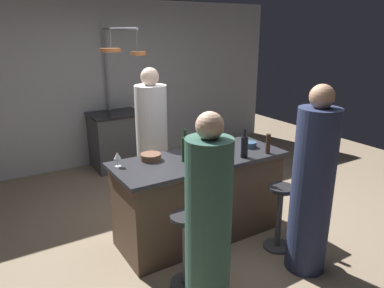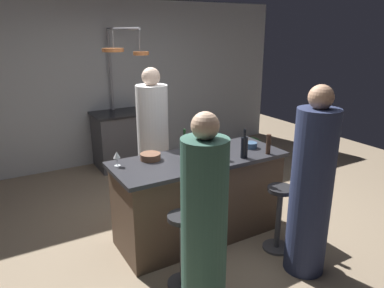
# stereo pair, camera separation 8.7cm
# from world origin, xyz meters

# --- Properties ---
(ground_plane) EXTENTS (9.00, 9.00, 0.00)m
(ground_plane) POSITION_xyz_m (0.00, 0.00, 0.00)
(ground_plane) COLOR gray
(back_wall) EXTENTS (6.40, 0.16, 2.60)m
(back_wall) POSITION_xyz_m (0.00, 2.85, 1.30)
(back_wall) COLOR #B2B7BC
(back_wall) RESTS_ON ground_plane
(kitchen_island) EXTENTS (1.80, 0.72, 0.90)m
(kitchen_island) POSITION_xyz_m (0.00, 0.00, 0.45)
(kitchen_island) COLOR brown
(kitchen_island) RESTS_ON ground_plane
(stove_range) EXTENTS (0.80, 0.64, 0.89)m
(stove_range) POSITION_xyz_m (0.00, 2.45, 0.45)
(stove_range) COLOR #47474C
(stove_range) RESTS_ON ground_plane
(chef) EXTENTS (0.37, 0.37, 1.74)m
(chef) POSITION_xyz_m (-0.15, 0.81, 0.81)
(chef) COLOR white
(chef) RESTS_ON ground_plane
(bar_stool_left) EXTENTS (0.28, 0.28, 0.68)m
(bar_stool_left) POSITION_xyz_m (-0.54, -0.62, 0.38)
(bar_stool_left) COLOR #4C4C51
(bar_stool_left) RESTS_ON ground_plane
(guest_left) EXTENTS (0.34, 0.34, 1.63)m
(guest_left) POSITION_xyz_m (-0.56, -0.98, 0.75)
(guest_left) COLOR #33594C
(guest_left) RESTS_ON ground_plane
(bar_stool_right) EXTENTS (0.28, 0.28, 0.68)m
(bar_stool_right) POSITION_xyz_m (0.55, -0.62, 0.38)
(bar_stool_right) COLOR #4C4C51
(bar_stool_right) RESTS_ON ground_plane
(guest_right) EXTENTS (0.36, 0.36, 1.72)m
(guest_right) POSITION_xyz_m (0.55, -0.98, 0.80)
(guest_right) COLOR #262D4C
(guest_right) RESTS_ON ground_plane
(overhead_pot_rack) EXTENTS (0.59, 1.29, 2.17)m
(overhead_pot_rack) POSITION_xyz_m (-0.08, 2.08, 1.62)
(overhead_pot_rack) COLOR gray
(overhead_pot_rack) RESTS_ON ground_plane
(potted_plant) EXTENTS (0.36, 0.36, 0.52)m
(potted_plant) POSITION_xyz_m (1.76, 1.27, 0.30)
(potted_plant) COLOR brown
(potted_plant) RESTS_ON ground_plane
(pepper_mill) EXTENTS (0.05, 0.05, 0.21)m
(pepper_mill) POSITION_xyz_m (0.67, -0.27, 1.01)
(pepper_mill) COLOR #382319
(pepper_mill) RESTS_ON kitchen_island
(wine_bottle_red) EXTENTS (0.07, 0.07, 0.33)m
(wine_bottle_red) POSITION_xyz_m (-0.19, -0.02, 1.03)
(wine_bottle_red) COLOR #143319
(wine_bottle_red) RESTS_ON kitchen_island
(wine_bottle_dark) EXTENTS (0.07, 0.07, 0.30)m
(wine_bottle_dark) POSITION_xyz_m (0.38, -0.24, 1.01)
(wine_bottle_dark) COLOR black
(wine_bottle_dark) RESTS_ON kitchen_island
(wine_bottle_rose) EXTENTS (0.07, 0.07, 0.31)m
(wine_bottle_rose) POSITION_xyz_m (-0.10, -0.20, 1.02)
(wine_bottle_rose) COLOR #B78C8E
(wine_bottle_rose) RESTS_ON kitchen_island
(wine_glass_near_left_guest) EXTENTS (0.07, 0.07, 0.15)m
(wine_glass_near_left_guest) POSITION_xyz_m (0.18, -0.20, 1.01)
(wine_glass_near_left_guest) COLOR silver
(wine_glass_near_left_guest) RESTS_ON kitchen_island
(wine_glass_near_right_guest) EXTENTS (0.07, 0.07, 0.15)m
(wine_glass_near_right_guest) POSITION_xyz_m (-0.81, 0.18, 1.01)
(wine_glass_near_right_guest) COLOR silver
(wine_glass_near_right_guest) RESTS_ON kitchen_island
(mixing_bowl_wooden) EXTENTS (0.20, 0.20, 0.07)m
(mixing_bowl_wooden) POSITION_xyz_m (-0.46, 0.19, 0.93)
(mixing_bowl_wooden) COLOR brown
(mixing_bowl_wooden) RESTS_ON kitchen_island
(mixing_bowl_blue) EXTENTS (0.14, 0.14, 0.06)m
(mixing_bowl_blue) POSITION_xyz_m (0.65, -0.02, 0.93)
(mixing_bowl_blue) COLOR #334C6B
(mixing_bowl_blue) RESTS_ON kitchen_island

